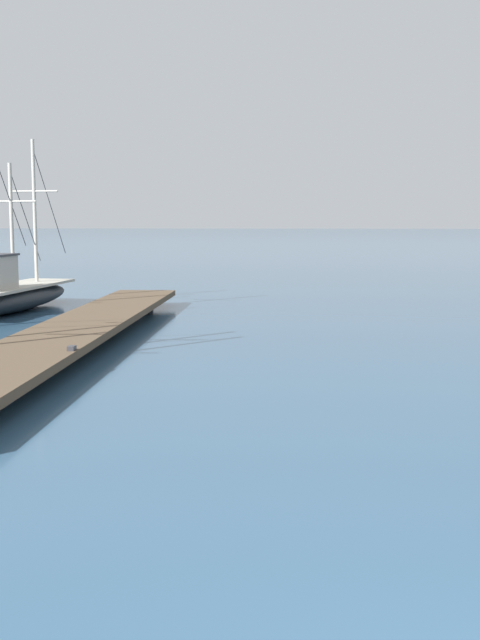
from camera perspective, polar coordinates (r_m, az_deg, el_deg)
name	(u,v)px	position (r m, az deg, el deg)	size (l,w,h in m)	color
floating_dock	(78,329)	(17.82, -11.38, -0.60)	(2.15, 17.19, 0.53)	brown
fishing_boat_2	(6,293)	(24.49, -16.16, 1.82)	(2.44, 7.87, 7.12)	black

